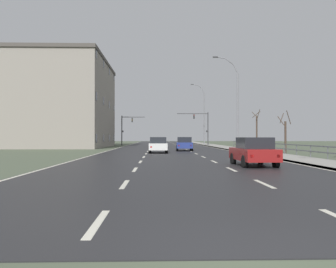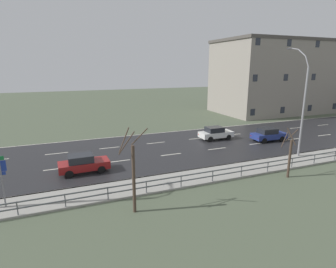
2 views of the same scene
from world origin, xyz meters
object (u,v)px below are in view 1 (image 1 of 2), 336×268
car_mid_centre (254,151)px  brick_building (66,104)px  car_near_right (184,144)px  street_lamp_distant (203,115)px  car_far_right (158,145)px  street_lamp_midground (236,105)px  traffic_signal_right (202,123)px  traffic_signal_left (126,126)px

car_mid_centre → brick_building: (-19.67, 37.46, 5.98)m
car_near_right → street_lamp_distant: bearing=80.8°
street_lamp_distant → car_far_right: (-8.65, -33.10, -4.91)m
street_lamp_distant → car_mid_centre: (-3.45, -49.12, -4.91)m
street_lamp_midground → traffic_signal_right: (-0.59, 26.02, -1.05)m
traffic_signal_left → car_mid_centre: size_ratio=1.33×
traffic_signal_right → car_far_right: size_ratio=1.48×
street_lamp_midground → car_far_right: (-8.61, -4.08, -4.30)m
car_near_right → car_far_right: same height
street_lamp_midground → brick_building: 28.92m
traffic_signal_right → brick_building: bearing=-158.9°
traffic_signal_left → car_far_right: traffic_signal_left is taller
traffic_signal_right → car_near_right: traffic_signal_right is taller
street_lamp_midground → traffic_signal_right: street_lamp_midground is taller
traffic_signal_left → car_near_right: (8.89, -25.82, -2.80)m
car_mid_centre → traffic_signal_right: bearing=85.0°
car_far_right → car_mid_centre: bearing=-72.1°
car_mid_centre → car_near_right: size_ratio=0.99×
traffic_signal_left → brick_building: brick_building is taller
traffic_signal_left → car_near_right: traffic_signal_left is taller
street_lamp_midground → traffic_signal_right: bearing=91.3°
car_far_right → brick_building: (-14.47, 21.44, 5.98)m
street_lamp_midground → car_near_right: 7.22m
street_lamp_distant → brick_building: 25.91m
brick_building → street_lamp_distant: bearing=26.8°
traffic_signal_left → street_lamp_midground: bearing=-61.9°
street_lamp_midground → car_mid_centre: size_ratio=2.54×
traffic_signal_right → car_far_right: bearing=-104.9°
street_lamp_midground → car_mid_centre: (-3.41, -20.10, -4.30)m
car_near_right → brick_building: size_ratio=0.19×
street_lamp_distant → traffic_signal_right: street_lamp_distant is taller
street_lamp_midground → traffic_signal_left: 30.88m
street_lamp_distant → brick_building: (-23.12, -11.66, 1.07)m
traffic_signal_right → car_mid_centre: (-2.82, -46.12, -3.25)m
street_lamp_distant → car_near_right: bearing=-101.6°
car_far_right → brick_building: size_ratio=0.19×
traffic_signal_left → street_lamp_distant: bearing=7.1°
traffic_signal_right → traffic_signal_left: traffic_signal_right is taller
traffic_signal_right → street_lamp_distant: bearing=78.1°
traffic_signal_right → car_near_right: (-5.04, -24.63, -3.25)m
brick_building → car_mid_centre: bearing=-62.3°
street_lamp_midground → brick_building: (-23.07, 17.36, 1.67)m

